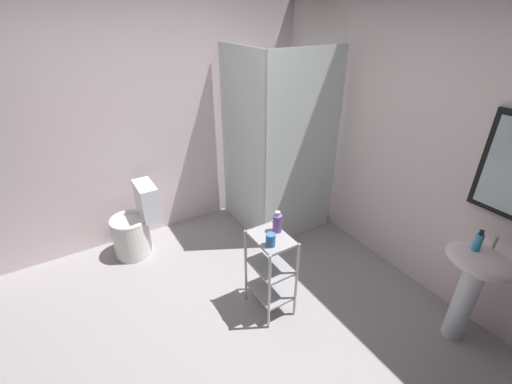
{
  "coord_description": "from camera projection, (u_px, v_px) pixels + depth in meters",
  "views": [
    {
      "loc": [
        1.65,
        -0.78,
        2.3
      ],
      "look_at": [
        -0.46,
        0.5,
        0.96
      ],
      "focal_mm": 23.98,
      "sensor_mm": 36.0,
      "label": 1
    }
  ],
  "objects": [
    {
      "name": "wall_left",
      "position": [
        143.0,
        124.0,
        3.48
      ],
      "size": [
        0.1,
        4.2,
        2.5
      ],
      "primitive_type": "cube",
      "color": "silver",
      "rests_on": "ground_plane"
    },
    {
      "name": "ground_plane",
      "position": [
        232.0,
        339.0,
        2.7
      ],
      "size": [
        4.2,
        4.2,
        0.02
      ],
      "primitive_type": "cube",
      "color": "gray"
    },
    {
      "name": "hand_soap_bottle",
      "position": [
        478.0,
        242.0,
        2.34
      ],
      "size": [
        0.05,
        0.05,
        0.17
      ],
      "color": "#389ED1",
      "rests_on": "pedestal_sink"
    },
    {
      "name": "storage_cart",
      "position": [
        271.0,
        268.0,
        2.77
      ],
      "size": [
        0.38,
        0.28,
        0.74
      ],
      "color": "silver",
      "rests_on": "ground_plane"
    },
    {
      "name": "pedestal_sink",
      "position": [
        473.0,
        279.0,
        2.45
      ],
      "size": [
        0.46,
        0.37,
        0.81
      ],
      "color": "white",
      "rests_on": "ground_plane"
    },
    {
      "name": "conditioner_bottle_purple",
      "position": [
        277.0,
        223.0,
        2.66
      ],
      "size": [
        0.07,
        0.07,
        0.18
      ],
      "color": "#7D53A8",
      "rests_on": "storage_cart"
    },
    {
      "name": "toilet",
      "position": [
        135.0,
        227.0,
        3.5
      ],
      "size": [
        0.37,
        0.49,
        0.76
      ],
      "color": "white",
      "rests_on": "ground_plane"
    },
    {
      "name": "rinse_cup",
      "position": [
        271.0,
        240.0,
        2.51
      ],
      "size": [
        0.07,
        0.07,
        0.1
      ],
      "primitive_type": "cylinder",
      "color": "#3870B2",
      "rests_on": "storage_cart"
    },
    {
      "name": "shower_stall",
      "position": [
        274.0,
        188.0,
        3.93
      ],
      "size": [
        0.92,
        0.92,
        2.0
      ],
      "color": "white",
      "rests_on": "ground_plane"
    },
    {
      "name": "wall_back",
      "position": [
        418.0,
        146.0,
        2.93
      ],
      "size": [
        4.2,
        0.14,
        2.5
      ],
      "color": "silver",
      "rests_on": "ground_plane"
    },
    {
      "name": "sink_faucet",
      "position": [
        495.0,
        242.0,
        2.38
      ],
      "size": [
        0.03,
        0.03,
        0.1
      ],
      "primitive_type": "cylinder",
      "color": "silver",
      "rests_on": "pedestal_sink"
    }
  ]
}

